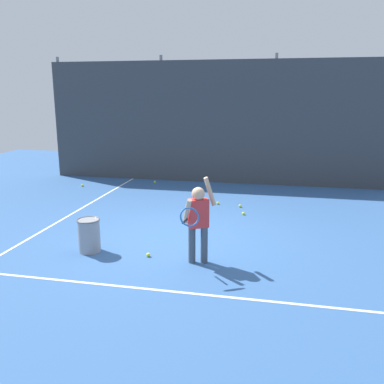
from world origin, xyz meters
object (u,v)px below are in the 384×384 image
at_px(ball_hopper, 89,235).
at_px(tennis_ball_3, 240,206).
at_px(tennis_ball_1, 148,255).
at_px(tennis_ball_4, 155,182).
at_px(tennis_ball_2, 218,203).
at_px(tennis_player, 198,218).
at_px(tennis_ball_7, 244,213).
at_px(tennis_ball_5, 82,185).

distance_m(ball_hopper, tennis_ball_3, 3.93).
distance_m(tennis_ball_1, tennis_ball_4, 5.58).
bearing_deg(tennis_ball_2, tennis_ball_4, 137.84).
bearing_deg(ball_hopper, tennis_player, -2.69).
height_order(tennis_player, ball_hopper, tennis_player).
xyz_separation_m(tennis_ball_1, tennis_ball_7, (1.29, 2.68, 0.00)).
bearing_deg(tennis_ball_4, tennis_ball_3, -37.77).
xyz_separation_m(tennis_ball_4, tennis_ball_7, (2.83, -2.68, 0.00)).
bearing_deg(tennis_ball_1, tennis_ball_7, 64.32).
distance_m(tennis_ball_2, tennis_ball_3, 0.55).
xyz_separation_m(tennis_player, ball_hopper, (-1.85, 0.09, -0.44)).
xyz_separation_m(tennis_ball_1, tennis_ball_2, (0.62, 3.41, 0.00)).
distance_m(tennis_ball_1, tennis_ball_3, 3.48).
bearing_deg(tennis_ball_4, tennis_ball_5, -155.28).
distance_m(tennis_player, tennis_ball_5, 6.27).
relative_size(ball_hopper, tennis_ball_2, 8.52).
bearing_deg(tennis_ball_2, tennis_player, -86.52).
xyz_separation_m(tennis_ball_3, tennis_ball_5, (-4.55, 1.23, 0.00)).
bearing_deg(tennis_ball_7, tennis_ball_5, 158.72).
relative_size(tennis_player, tennis_ball_7, 20.46).
height_order(tennis_player, tennis_ball_4, tennis_player).
bearing_deg(ball_hopper, tennis_ball_4, 95.48).
bearing_deg(tennis_player, tennis_ball_7, 49.97).
xyz_separation_m(ball_hopper, tennis_ball_4, (-0.51, 5.35, -0.26)).
distance_m(tennis_ball_2, tennis_ball_7, 1.00).
bearing_deg(ball_hopper, tennis_ball_5, 117.91).
height_order(tennis_ball_1, tennis_ball_7, same).
bearing_deg(tennis_ball_5, tennis_ball_2, -15.20).
height_order(ball_hopper, tennis_ball_3, ball_hopper).
xyz_separation_m(tennis_player, tennis_ball_1, (-0.83, 0.07, -0.69)).
height_order(tennis_ball_1, tennis_ball_3, same).
xyz_separation_m(ball_hopper, tennis_ball_5, (-2.38, 4.49, -0.26)).
relative_size(tennis_ball_2, tennis_ball_7, 1.00).
distance_m(tennis_ball_3, tennis_ball_7, 0.61).
xyz_separation_m(tennis_ball_2, tennis_ball_3, (0.54, -0.14, 0.00)).
relative_size(tennis_player, tennis_ball_5, 20.46).
height_order(tennis_ball_1, tennis_ball_2, same).
bearing_deg(tennis_ball_5, ball_hopper, -62.09).
bearing_deg(tennis_ball_5, tennis_player, -47.25).
bearing_deg(tennis_ball_4, tennis_ball_2, -42.16).
height_order(tennis_ball_5, tennis_ball_7, same).
height_order(tennis_player, tennis_ball_7, tennis_player).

